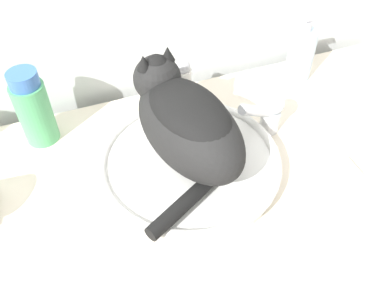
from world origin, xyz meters
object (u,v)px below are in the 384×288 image
(soap_pump_bottle, at_px, (301,54))
(deodorant_stick, at_px, (185,83))
(faucet, at_px, (269,111))
(mouthwash_bottle, at_px, (34,109))
(cat, at_px, (185,121))
(soap_bar, at_px, (339,173))

(soap_pump_bottle, bearing_deg, deodorant_stick, 180.00)
(faucet, relative_size, mouthwash_bottle, 0.69)
(cat, height_order, soap_pump_bottle, cat)
(deodorant_stick, bearing_deg, mouthwash_bottle, 180.00)
(faucet, distance_m, mouthwash_bottle, 0.51)
(cat, bearing_deg, faucet, -91.22)
(cat, distance_m, mouthwash_bottle, 0.35)
(faucet, xyz_separation_m, soap_bar, (0.08, -0.18, -0.05))
(soap_bar, bearing_deg, soap_pump_bottle, 73.25)
(mouthwash_bottle, bearing_deg, soap_pump_bottle, 0.00)
(soap_pump_bottle, bearing_deg, cat, -152.17)
(cat, height_order, soap_bar, cat)
(mouthwash_bottle, height_order, soap_bar, mouthwash_bottle)
(faucet, distance_m, soap_pump_bottle, 0.24)
(faucet, bearing_deg, soap_pump_bottle, -152.88)
(faucet, xyz_separation_m, soap_pump_bottle, (0.18, 0.16, 0.01))
(cat, xyz_separation_m, soap_bar, (0.29, -0.13, -0.13))
(cat, distance_m, soap_bar, 0.34)
(faucet, relative_size, soap_bar, 1.75)
(cat, bearing_deg, soap_pump_bottle, -75.46)
(deodorant_stick, bearing_deg, soap_bar, -57.31)
(faucet, distance_m, soap_bar, 0.20)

